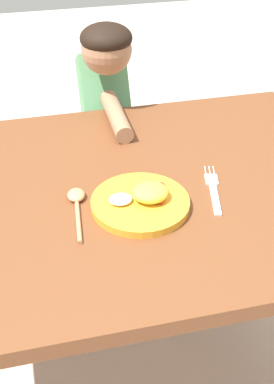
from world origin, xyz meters
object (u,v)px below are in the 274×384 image
at_px(plate, 142,201).
at_px(spoon, 77,202).
at_px(person, 106,139).
at_px(fork, 213,190).

distance_m(plate, spoon, 0.16).
relative_size(plate, person, 0.24).
bearing_deg(fork, person, 28.78).
bearing_deg(fork, plate, 109.66).
bearing_deg(person, plate, 87.95).
xyz_separation_m(fork, spoon, (-0.34, 0.02, 0.01)).
bearing_deg(spoon, fork, -88.85).
height_order(plate, fork, plate).
bearing_deg(spoon, plate, -100.84).
bearing_deg(spoon, person, -11.22).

